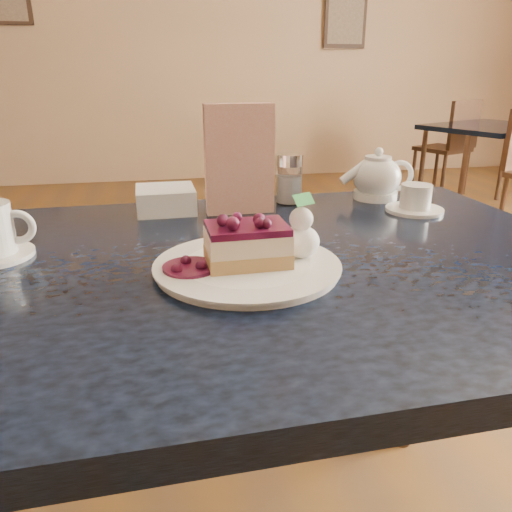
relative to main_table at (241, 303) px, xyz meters
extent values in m
cube|color=#8C6D4C|center=(0.11, 4.64, 0.78)|extent=(8.00, 0.02, 3.00)
cube|color=black|center=(-1.39, 4.61, 0.98)|extent=(0.50, 0.03, 0.40)
cube|color=black|center=(1.91, 4.61, 0.88)|extent=(0.45, 0.03, 0.55)
cube|color=black|center=(0.00, 0.00, 0.06)|extent=(1.30, 0.88, 0.04)
cylinder|color=#371E14|center=(0.57, 0.38, -0.34)|extent=(0.05, 0.05, 0.76)
cylinder|color=white|center=(0.00, -0.05, 0.09)|extent=(0.29, 0.29, 0.01)
cube|color=tan|center=(0.00, -0.05, 0.11)|extent=(0.13, 0.09, 0.02)
cube|color=beige|center=(0.00, -0.05, 0.13)|extent=(0.13, 0.09, 0.03)
cube|color=#430B27|center=(0.00, -0.05, 0.16)|extent=(0.13, 0.09, 0.01)
ellipsoid|color=white|center=(0.09, -0.04, 0.12)|extent=(0.06, 0.06, 0.05)
cylinder|color=#430B27|center=(-0.09, -0.06, 0.10)|extent=(0.09, 0.09, 0.01)
torus|color=white|center=(-0.37, 0.09, 0.14)|extent=(0.06, 0.01, 0.06)
cylinder|color=white|center=(0.44, 0.22, 0.09)|extent=(0.13, 0.13, 0.01)
cylinder|color=white|center=(0.44, 0.22, 0.12)|extent=(0.07, 0.07, 0.05)
ellipsoid|color=white|center=(0.40, 0.35, 0.13)|extent=(0.12, 0.12, 0.10)
cylinder|color=white|center=(0.40, 0.35, 0.19)|extent=(0.06, 0.06, 0.01)
cylinder|color=white|center=(0.32, 0.35, 0.13)|extent=(0.07, 0.02, 0.05)
cube|color=#F4E2C7|center=(0.05, 0.29, 0.20)|extent=(0.15, 0.04, 0.24)
cylinder|color=white|center=(0.18, 0.35, 0.13)|extent=(0.06, 0.06, 0.09)
cylinder|color=silver|center=(0.18, 0.35, 0.19)|extent=(0.06, 0.06, 0.03)
cube|color=white|center=(-0.11, 0.34, 0.11)|extent=(0.13, 0.13, 0.05)
cube|color=black|center=(2.51, 2.83, -0.04)|extent=(1.14, 1.04, 0.04)
cylinder|color=#371E14|center=(2.12, 2.53, -0.39)|extent=(0.04, 0.04, 0.66)
cylinder|color=#371E14|center=(2.12, 3.13, -0.39)|extent=(0.04, 0.04, 0.66)
cylinder|color=#371E14|center=(2.90, 3.13, -0.39)|extent=(0.04, 0.04, 0.66)
camera|label=1|loc=(-0.13, -0.78, 0.38)|focal=35.00mm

